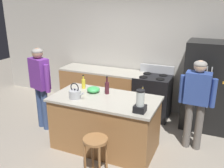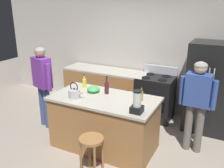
# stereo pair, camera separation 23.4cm
# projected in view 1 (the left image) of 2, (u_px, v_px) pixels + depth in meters

# --- Properties ---
(ground_plane) EXTENTS (14.00, 14.00, 0.00)m
(ground_plane) POSITION_uv_depth(u_px,v_px,m) (105.00, 146.00, 4.47)
(ground_plane) COLOR #9E9384
(back_wall) EXTENTS (8.00, 0.10, 2.70)m
(back_wall) POSITION_uv_depth(u_px,v_px,m) (141.00, 52.00, 5.72)
(back_wall) COLOR #BCB7AD
(back_wall) RESTS_ON ground_plane
(kitchen_island) EXTENTS (1.81, 0.94, 0.94)m
(kitchen_island) POSITION_uv_depth(u_px,v_px,m) (105.00, 123.00, 4.32)
(kitchen_island) COLOR #9E6B3D
(kitchen_island) RESTS_ON ground_plane
(back_counter_run) EXTENTS (2.00, 0.64, 0.94)m
(back_counter_run) POSITION_uv_depth(u_px,v_px,m) (102.00, 89.00, 5.96)
(back_counter_run) COLOR #9E6B3D
(back_counter_run) RESTS_ON ground_plane
(refrigerator) EXTENTS (0.90, 0.73, 1.76)m
(refrigerator) POSITION_uv_depth(u_px,v_px,m) (208.00, 86.00, 4.90)
(refrigerator) COLOR black
(refrigerator) RESTS_ON ground_plane
(stove_range) EXTENTS (0.76, 0.65, 1.12)m
(stove_range) POSITION_uv_depth(u_px,v_px,m) (152.00, 96.00, 5.47)
(stove_range) COLOR black
(stove_range) RESTS_ON ground_plane
(person_by_island_left) EXTENTS (0.59, 0.33, 1.65)m
(person_by_island_left) POSITION_uv_depth(u_px,v_px,m) (40.00, 81.00, 4.81)
(person_by_island_left) COLOR #384C7A
(person_by_island_left) RESTS_ON ground_plane
(person_by_sink_right) EXTENTS (0.59, 0.23, 1.59)m
(person_by_sink_right) POSITION_uv_depth(u_px,v_px,m) (197.00, 97.00, 4.13)
(person_by_sink_right) COLOR #66605B
(person_by_sink_right) RESTS_ON ground_plane
(bar_stool) EXTENTS (0.36, 0.36, 0.63)m
(bar_stool) POSITION_uv_depth(u_px,v_px,m) (96.00, 147.00, 3.58)
(bar_stool) COLOR #9E6B3D
(bar_stool) RESTS_ON ground_plane
(blender_appliance) EXTENTS (0.17, 0.17, 0.34)m
(blender_appliance) POSITION_uv_depth(u_px,v_px,m) (140.00, 103.00, 3.60)
(blender_appliance) COLOR black
(blender_appliance) RESTS_ON kitchen_island
(bottle_wine) EXTENTS (0.08, 0.08, 0.32)m
(bottle_wine) POSITION_uv_depth(u_px,v_px,m) (107.00, 87.00, 4.31)
(bottle_wine) COLOR #471923
(bottle_wine) RESTS_ON kitchen_island
(bottle_vinegar) EXTENTS (0.06, 0.06, 0.24)m
(bottle_vinegar) POSITION_uv_depth(u_px,v_px,m) (142.00, 95.00, 4.05)
(bottle_vinegar) COLOR olive
(bottle_vinegar) RESTS_ON kitchen_island
(bottle_soda) EXTENTS (0.07, 0.07, 0.26)m
(bottle_soda) POSITION_uv_depth(u_px,v_px,m) (84.00, 83.00, 4.58)
(bottle_soda) COLOR yellow
(bottle_soda) RESTS_ON kitchen_island
(mixing_bowl) EXTENTS (0.23, 0.23, 0.10)m
(mixing_bowl) POSITION_uv_depth(u_px,v_px,m) (93.00, 90.00, 4.39)
(mixing_bowl) COLOR #3FB259
(mixing_bowl) RESTS_ON kitchen_island
(tea_kettle) EXTENTS (0.28, 0.20, 0.27)m
(tea_kettle) POSITION_uv_depth(u_px,v_px,m) (75.00, 94.00, 4.12)
(tea_kettle) COLOR #B7BABF
(tea_kettle) RESTS_ON kitchen_island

